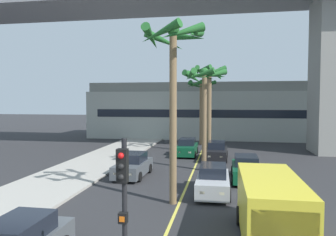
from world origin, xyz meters
name	(u,v)px	position (x,y,z in m)	size (l,w,h in m)	color
sidewalk_left	(16,201)	(-8.00, 16.00, 0.07)	(4.80, 80.00, 0.15)	#ADA89E
lane_stripe_center	(192,173)	(0.00, 24.00, 0.00)	(0.14, 56.00, 0.01)	#DBCC4C
pier_building_backdrop	(208,111)	(0.00, 46.16, 3.65)	(31.89, 8.04, 7.43)	#ADB2A8
car_queue_front	(217,151)	(1.56, 29.34, 0.72)	(1.92, 4.14, 1.56)	black
car_queue_second	(246,169)	(3.55, 22.51, 0.72)	(1.87, 4.12, 1.56)	#0C4728
car_queue_fourth	(187,148)	(-1.17, 31.08, 0.72)	(1.84, 4.10, 1.56)	#0C4728
car_queue_fifth	(213,181)	(1.58, 19.18, 0.72)	(1.87, 4.12, 1.56)	#B7BABF
car_queue_sixth	(133,166)	(-3.80, 22.31, 0.72)	(1.93, 4.15, 1.56)	#4C5156
delivery_van	(270,208)	(3.76, 13.41, 1.29)	(2.18, 5.26, 2.36)	yellow
traffic_light_median_near	(124,204)	(-0.12, 8.76, 2.71)	(0.24, 0.37, 4.20)	black
palm_tree_near_median	(201,95)	(-0.40, 38.69, 5.73)	(3.47, 3.54, 7.45)	brown
palm_tree_mid_median	(174,59)	(-0.28, 17.16, 7.05)	(3.28, 3.37, 8.75)	brown
palm_tree_far_median	(209,85)	(0.76, 32.60, 6.51)	(3.37, 3.47, 8.41)	brown
palm_tree_farthest_median	(204,86)	(0.74, 25.00, 6.13)	(3.28, 3.32, 7.39)	brown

